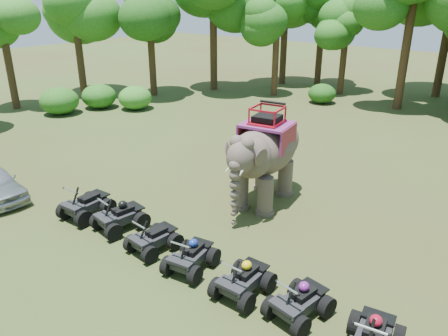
# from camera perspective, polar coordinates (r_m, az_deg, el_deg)

# --- Properties ---
(ground) EXTENTS (110.00, 110.00, 0.00)m
(ground) POSITION_cam_1_polar(r_m,az_deg,el_deg) (15.81, -2.70, -7.69)
(ground) COLOR #47381E
(ground) RESTS_ON ground
(elephant) EXTENTS (2.73, 4.93, 3.93)m
(elephant) POSITION_cam_1_polar(r_m,az_deg,el_deg) (16.95, 5.35, 1.72)
(elephant) COLOR #4A3D36
(elephant) RESTS_ON ground
(atv_0) EXTENTS (1.38, 1.84, 1.32)m
(atv_0) POSITION_cam_1_polar(r_m,az_deg,el_deg) (16.97, -17.62, -4.07)
(atv_0) COLOR black
(atv_0) RESTS_ON ground
(atv_1) EXTENTS (1.51, 1.91, 1.29)m
(atv_1) POSITION_cam_1_polar(r_m,az_deg,el_deg) (15.80, -13.50, -5.69)
(atv_1) COLOR black
(atv_1) RESTS_ON ground
(atv_2) EXTENTS (1.32, 1.71, 1.19)m
(atv_2) POSITION_cam_1_polar(r_m,az_deg,el_deg) (14.38, -9.23, -8.55)
(atv_2) COLOR black
(atv_2) RESTS_ON ground
(atv_3) EXTENTS (1.41, 1.78, 1.20)m
(atv_3) POSITION_cam_1_polar(r_m,az_deg,el_deg) (13.34, -4.36, -10.94)
(atv_3) COLOR black
(atv_3) RESTS_ON ground
(atv_4) EXTENTS (1.24, 1.69, 1.24)m
(atv_4) POSITION_cam_1_polar(r_m,az_deg,el_deg) (12.34, 2.55, -13.86)
(atv_4) COLOR black
(atv_4) RESTS_ON ground
(atv_5) EXTENTS (1.47, 1.83, 1.23)m
(atv_5) POSITION_cam_1_polar(r_m,az_deg,el_deg) (11.78, 9.85, -16.29)
(atv_5) COLOR black
(atv_5) RESTS_ON ground
(atv_6) EXTENTS (1.53, 1.92, 1.30)m
(atv_6) POSITION_cam_1_polar(r_m,az_deg,el_deg) (11.12, 18.87, -19.86)
(atv_6) COLOR black
(atv_6) RESTS_ON ground
(tree_0) EXTENTS (6.59, 6.59, 9.41)m
(tree_0) POSITION_cam_1_polar(r_m,az_deg,el_deg) (32.99, 22.80, 15.11)
(tree_0) COLOR #195114
(tree_0) RESTS_ON ground
(tree_20) EXTENTS (4.93, 4.93, 7.05)m
(tree_20) POSITION_cam_1_polar(r_m,az_deg,el_deg) (34.24, -26.40, 12.74)
(tree_20) COLOR #195114
(tree_20) RESTS_ON ground
(tree_21) EXTENTS (5.84, 5.84, 8.34)m
(tree_21) POSITION_cam_1_polar(r_m,az_deg,el_deg) (36.38, -18.52, 15.34)
(tree_21) COLOR #195114
(tree_21) RESTS_ON ground
(tree_22) EXTENTS (5.42, 5.42, 7.75)m
(tree_22) POSITION_cam_1_polar(r_m,az_deg,el_deg) (35.52, -9.50, 15.52)
(tree_22) COLOR #195114
(tree_22) RESTS_ON ground
(tree_23) EXTENTS (6.91, 6.91, 9.87)m
(tree_23) POSITION_cam_1_polar(r_m,az_deg,el_deg) (37.13, -1.39, 17.73)
(tree_23) COLOR #195114
(tree_23) RESTS_ON ground
(tree_24) EXTENTS (4.80, 4.80, 6.86)m
(tree_24) POSITION_cam_1_polar(r_m,az_deg,el_deg) (35.17, 6.78, 14.87)
(tree_24) COLOR #195114
(tree_24) RESTS_ON ground
(tree_25) EXTENTS (4.84, 4.84, 6.91)m
(tree_25) POSITION_cam_1_polar(r_m,az_deg,el_deg) (36.81, 15.42, 14.62)
(tree_25) COLOR #195114
(tree_25) RESTS_ON ground
(tree_27) EXTENTS (5.96, 5.96, 8.51)m
(tree_27) POSITION_cam_1_polar(r_m,az_deg,el_deg) (40.18, 12.55, 16.62)
(tree_27) COLOR #195114
(tree_27) RESTS_ON ground
(tree_32) EXTENTS (7.31, 7.31, 10.44)m
(tree_32) POSITION_cam_1_polar(r_m,az_deg,el_deg) (38.32, 27.22, 15.99)
(tree_32) COLOR #195114
(tree_32) RESTS_ON ground
(tree_36) EXTENTS (6.26, 6.26, 8.94)m
(tree_36) POSITION_cam_1_polar(r_m,az_deg,el_deg) (39.91, 7.90, 17.19)
(tree_36) COLOR #195114
(tree_36) RESTS_ON ground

